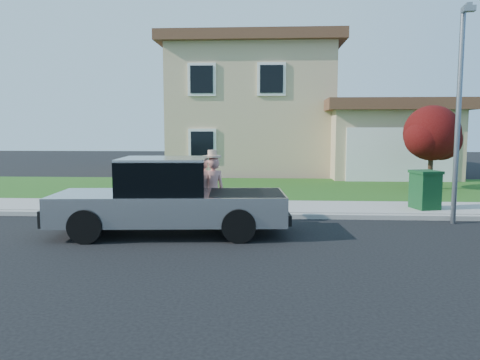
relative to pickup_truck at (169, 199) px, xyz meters
name	(u,v)px	position (x,y,z in m)	size (l,w,h in m)	color
ground	(226,245)	(1.34, -0.89, -0.80)	(80.00, 80.00, 0.00)	black
curb	(274,216)	(2.34, 2.01, -0.74)	(40.00, 0.20, 0.12)	gray
sidewalk	(273,208)	(2.34, 3.11, -0.72)	(40.00, 2.00, 0.15)	gray
lawn	(272,189)	(2.34, 7.61, -0.75)	(40.00, 7.00, 0.10)	#143F12
house	(276,114)	(2.66, 15.50, 2.37)	(14.00, 11.30, 6.85)	tan
pickup_truck	(169,199)	(0.00, 0.00, 0.00)	(5.31, 2.19, 1.71)	black
woman	(213,189)	(0.83, 1.18, 0.07)	(0.71, 0.59, 1.83)	tan
ornamental_tree	(433,136)	(8.28, 7.60, 1.29)	(2.26, 2.04, 3.11)	black
trash_bin	(425,189)	(6.50, 2.86, -0.11)	(0.81, 0.88, 1.05)	#103C1B
street_lamp	(459,103)	(6.78, 1.52, 2.16)	(0.28, 0.68, 5.19)	slate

